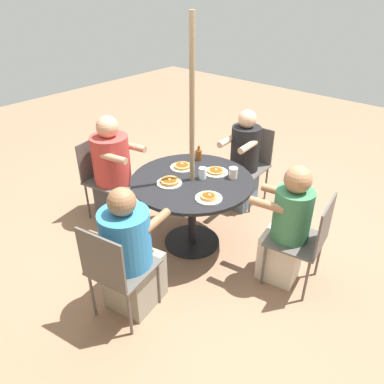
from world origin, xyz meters
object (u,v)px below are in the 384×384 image
diner_north (115,175)px  drinking_glass_a (203,173)px  diner_east (130,256)px  pancake_plate_d (169,182)px  diner_south (287,229)px  patio_chair_west (250,160)px  patio_chair_south (307,237)px  coffee_cup (233,173)px  patio_table (192,190)px  patio_chair_east (115,268)px  pancake_plate_c (209,197)px  patio_chair_north (103,173)px  pancake_plate_b (216,172)px  pancake_plate_a (182,166)px  diner_west (243,163)px  syrup_bottle (199,155)px

diner_north → drinking_glass_a: size_ratio=10.78×
diner_east → pancake_plate_d: (0.28, -0.74, 0.25)m
diner_south → patio_chair_west: (1.02, -0.98, -0.01)m
drinking_glass_a → patio_chair_south: bearing=-174.7°
diner_south → drinking_glass_a: (0.89, 0.07, 0.27)m
patio_chair_south → coffee_cup: patio_chair_south is taller
patio_table → diner_south: bearing=-170.8°
patio_chair_east → pancake_plate_c: 0.98m
patio_chair_north → pancake_plate_b: 1.31m
coffee_cup → pancake_plate_b: bearing=8.8°
pancake_plate_c → patio_chair_west: bearing=-72.6°
diner_east → drinking_glass_a: (0.11, -1.02, 0.29)m
drinking_glass_a → pancake_plate_c: bearing=137.9°
pancake_plate_a → drinking_glass_a: bearing=173.2°
diner_north → patio_chair_south: bearing=88.6°
diner_north → patio_chair_east: diner_north is taller
patio_table → pancake_plate_c: (-0.34, 0.17, 0.13)m
patio_chair_south → pancake_plate_c: bearing=105.0°
patio_chair_west → diner_west: diner_west is taller
pancake_plate_b → drinking_glass_a: (0.03, 0.17, 0.04)m
pancake_plate_b → coffee_cup: size_ratio=2.28×
patio_chair_south → diner_west: diner_west is taller
diner_west → diner_east: bearing=93.4°
patio_table → patio_chair_south: size_ratio=1.31×
pancake_plate_d → drinking_glass_a: (-0.16, -0.28, 0.04)m
diner_south → syrup_bottle: bearing=70.4°
diner_south → diner_east: bearing=135.5°
diner_south → pancake_plate_a: bearing=82.5°
patio_chair_east → pancake_plate_b: 1.40m
patio_chair_south → pancake_plate_c: 0.89m
diner_south → diner_west: diner_west is taller
patio_chair_west → pancake_plate_d: 1.35m
diner_west → pancake_plate_b: (-0.15, 0.70, 0.22)m
diner_north → patio_chair_east: bearing=39.4°
diner_west → pancake_plate_d: 1.17m
diner_east → diner_west: 1.91m
patio_chair_north → drinking_glass_a: size_ratio=8.03×
diner_north → diner_south: diner_north is taller
patio_chair_north → diner_north: bearing=90.0°
diner_west → syrup_bottle: size_ratio=7.34×
patio_table → coffee_cup: coffee_cup is taller
diner_west → coffee_cup: diner_west is taller
pancake_plate_a → diner_north: bearing=24.0°
patio_table → pancake_plate_b: (-0.09, -0.26, 0.13)m
patio_table → pancake_plate_a: bearing=-26.9°
patio_chair_north → diner_west: (-1.05, -1.19, 0.02)m
diner_north → diner_east: diner_north is taller
pancake_plate_b → pancake_plate_d: bearing=67.0°
diner_north → patio_chair_east: size_ratio=1.34×
patio_chair_south → drinking_glass_a: (1.06, 0.10, 0.28)m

